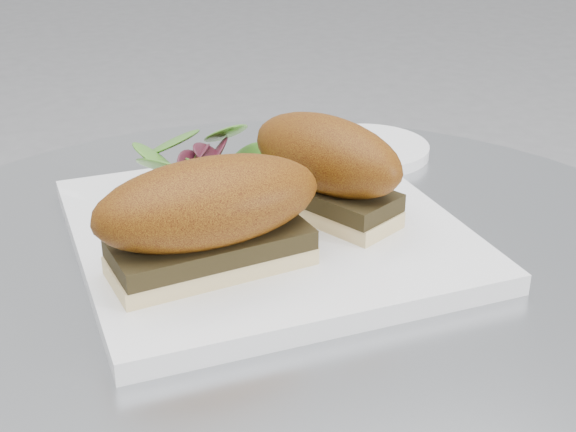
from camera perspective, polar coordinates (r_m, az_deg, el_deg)
name	(u,v)px	position (r m, az deg, el deg)	size (l,w,h in m)	color
plate	(266,232)	(0.63, -1.60, -1.13)	(0.29, 0.29, 0.02)	white
sandwich_left	(210,214)	(0.54, -5.60, 0.13)	(0.17, 0.09, 0.08)	beige
sandwich_right	(326,165)	(0.62, 2.72, 3.64)	(0.12, 0.15, 0.08)	beige
salad	(211,162)	(0.68, -5.53, 3.83)	(0.11, 0.11, 0.05)	#4B7E29
saucer	(366,149)	(0.81, 5.57, 4.75)	(0.13, 0.13, 0.01)	white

